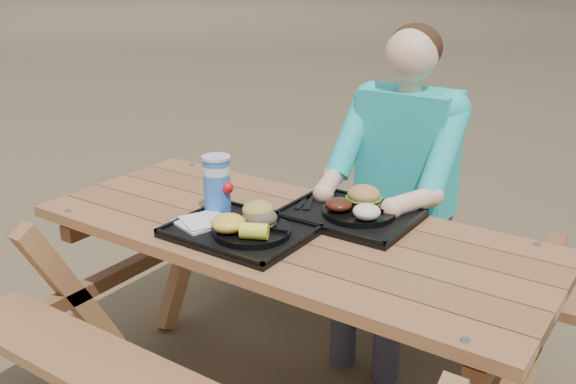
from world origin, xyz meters
The scene contains 17 objects.
picnic_table centered at (0.00, 0.00, 0.38)m, with size 1.80×1.49×0.75m, color #999999, non-canonical shape.
tray_near centered at (-0.10, -0.15, 0.76)m, with size 0.45×0.35×0.02m, color black.
tray_far centered at (0.14, 0.19, 0.76)m, with size 0.45×0.35×0.02m, color black.
plate_near centered at (-0.04, -0.15, 0.78)m, with size 0.26×0.26×0.02m, color black.
plate_far centered at (0.17, 0.20, 0.78)m, with size 0.26×0.26×0.02m, color black.
napkin_stack centered at (-0.24, -0.18, 0.78)m, with size 0.15×0.15×0.02m, color silver.
soda_cup centered at (-0.27, -0.05, 0.87)m, with size 0.10×0.10×0.19m, color blue.
condiment_bbq centered at (-0.10, -0.03, 0.78)m, with size 0.05×0.05×0.03m, color #340605.
condiment_mustard centered at (-0.04, -0.03, 0.79)m, with size 0.06×0.06×0.03m, color gold.
sandwich centered at (-0.04, -0.10, 0.85)m, with size 0.11×0.11×0.12m, color gold, non-canonical shape.
mac_cheese centered at (-0.09, -0.21, 0.82)m, with size 0.11×0.11×0.06m, color yellow.
corn_cob centered at (0.01, -0.21, 0.82)m, with size 0.09×0.09×0.05m, color #FCFF35, non-canonical shape.
cutlery_far centered at (-0.04, 0.19, 0.77)m, with size 0.02×0.14×0.01m, color black.
burger centered at (0.16, 0.25, 0.84)m, with size 0.12×0.12×0.11m, color #BB8142, non-canonical shape.
baked_beans centered at (0.11, 0.15, 0.81)m, with size 0.10×0.10×0.04m, color #4A1B0E.
potato_salad centered at (0.23, 0.13, 0.82)m, with size 0.10×0.10×0.05m, color white.
diner centered at (0.13, 0.67, 0.64)m, with size 0.48×0.84×1.28m, color #18AD97, non-canonical shape.
Camera 1 is at (1.15, -1.68, 1.63)m, focal length 40.00 mm.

